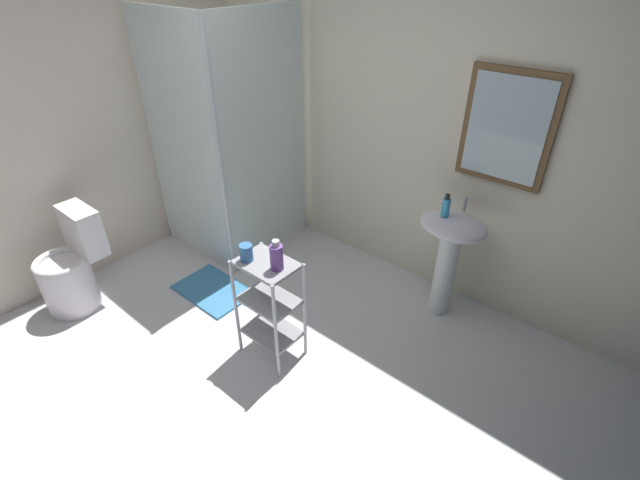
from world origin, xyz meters
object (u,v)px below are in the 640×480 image
object	(u,v)px
hand_soap_bottle	(446,207)
pedestal_sink	(450,246)
conditioner_bottle_purple	(277,256)
rinse_cup	(246,253)
storage_cart	(270,302)
bath_mat	(213,290)
shower_stall	(233,198)
toilet	(72,269)

from	to	relation	value
hand_soap_bottle	pedestal_sink	bearing A→B (deg)	27.28
conditioner_bottle_purple	rinse_cup	xyz separation A→B (m)	(-0.20, -0.05, -0.03)
storage_cart	bath_mat	distance (m)	0.94
shower_stall	storage_cart	distance (m)	1.44
hand_soap_bottle	rinse_cup	size ratio (longest dim) A/B	1.55
storage_cart	toilet	bearing A→B (deg)	-158.42
toilet	storage_cart	bearing A→B (deg)	21.58
shower_stall	storage_cart	bearing A→B (deg)	-31.76
rinse_cup	shower_stall	bearing A→B (deg)	143.93
conditioner_bottle_purple	pedestal_sink	bearing A→B (deg)	62.58
shower_stall	toilet	size ratio (longest dim) A/B	2.63
shower_stall	bath_mat	bearing A→B (deg)	-56.80
bath_mat	rinse_cup	bearing A→B (deg)	-15.45
toilet	bath_mat	bearing A→B (deg)	47.77
storage_cart	hand_soap_bottle	xyz separation A→B (m)	(0.60, 1.07, 0.44)
toilet	storage_cart	xyz separation A→B (m)	(1.49, 0.59, 0.12)
hand_soap_bottle	bath_mat	size ratio (longest dim) A/B	0.27
rinse_cup	bath_mat	size ratio (longest dim) A/B	0.17
shower_stall	bath_mat	size ratio (longest dim) A/B	3.33
conditioner_bottle_purple	rinse_cup	distance (m)	0.21
pedestal_sink	toilet	world-z (taller)	pedestal_sink
rinse_cup	toilet	bearing A→B (deg)	-158.75
pedestal_sink	conditioner_bottle_purple	xyz separation A→B (m)	(-0.57, -1.11, 0.25)
conditioner_bottle_purple	bath_mat	world-z (taller)	conditioner_bottle_purple
conditioner_bottle_purple	rinse_cup	size ratio (longest dim) A/B	1.85
pedestal_sink	storage_cart	bearing A→B (deg)	-120.98
shower_stall	pedestal_sink	xyz separation A→B (m)	(1.89, 0.35, 0.12)
toilet	storage_cart	size ratio (longest dim) A/B	1.03
toilet	shower_stall	bearing A→B (deg)	78.97
bath_mat	hand_soap_bottle	bearing A→B (deg)	33.08
toilet	storage_cart	distance (m)	1.61
toilet	hand_soap_bottle	xyz separation A→B (m)	(2.09, 1.66, 0.57)
storage_cart	hand_soap_bottle	bearing A→B (deg)	60.75
pedestal_sink	toilet	bearing A→B (deg)	-141.81
storage_cart	rinse_cup	size ratio (longest dim) A/B	7.05
toilet	rinse_cup	distance (m)	1.56
shower_stall	conditioner_bottle_purple	xyz separation A→B (m)	(1.32, -0.76, 0.36)
pedestal_sink	hand_soap_bottle	bearing A→B (deg)	-152.72
shower_stall	hand_soap_bottle	bearing A→B (deg)	9.70
shower_stall	conditioner_bottle_purple	world-z (taller)	shower_stall
toilet	hand_soap_bottle	distance (m)	2.73
hand_soap_bottle	rinse_cup	bearing A→B (deg)	-122.31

